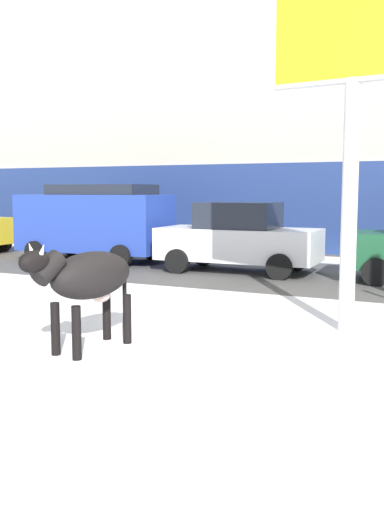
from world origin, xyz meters
TOP-DOWN VIEW (x-y plane):
  - ground_plane at (0.00, 0.00)m, footprint 120.00×120.00m
  - road_strip at (0.00, 8.36)m, footprint 60.00×5.60m
  - building_facade at (0.00, 14.92)m, footprint 44.00×6.10m
  - cow_black at (-1.12, 0.47)m, footprint 0.82×1.93m
  - billboard at (1.83, 3.07)m, footprint 2.53×0.48m
  - car_blue_van at (-6.76, 8.76)m, footprint 4.64×2.20m
  - car_white_sedan at (-1.97, 8.40)m, footprint 4.24×2.05m
  - pedestrian_near_billboard at (-9.64, 11.22)m, footprint 0.36×0.24m

SIDE VIEW (x-z plane):
  - ground_plane at x=0.00m, z-range 0.00..0.00m
  - road_strip at x=0.00m, z-range 0.00..0.01m
  - pedestrian_near_billboard at x=-9.64m, z-range 0.01..1.74m
  - car_white_sedan at x=-1.97m, z-range -0.01..1.83m
  - cow_black at x=-1.12m, z-range 0.22..1.76m
  - car_blue_van at x=-6.76m, z-range 0.08..2.40m
  - billboard at x=1.83m, z-range 1.53..7.09m
  - building_facade at x=0.00m, z-range -0.02..12.98m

